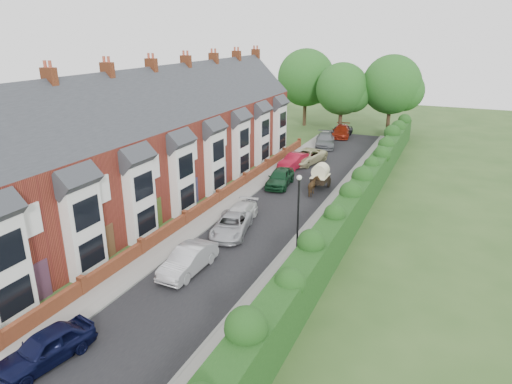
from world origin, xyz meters
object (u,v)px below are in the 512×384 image
car_navy (45,348)px  car_beige (306,156)px  car_red (295,161)px  car_black (340,131)px  horse (313,187)px  horse_cart (320,174)px  lamppost (298,205)px  car_white (239,214)px  car_green (280,178)px  car_silver_b (231,225)px  car_silver_a (188,260)px  car_grey (325,140)px

car_navy → car_beige: car_beige is taller
car_red → car_black: bearing=100.5°
horse → car_black: bearing=-87.6°
horse_cart → car_navy: bearing=-98.8°
car_beige → horse_cart: horse_cart is taller
lamppost → car_navy: bearing=-115.1°
car_white → car_green: size_ratio=0.94×
lamppost → car_silver_b: (-5.07, 1.00, -2.64)m
lamppost → car_green: bearing=115.8°
car_green → car_beige: bearing=84.6°
car_silver_b → car_red: (-1.33, 16.80, 0.07)m
car_green → car_black: (-0.08, 22.03, -0.04)m
car_silver_b → car_beige: 18.82m
car_navy → car_white: 16.58m
car_silver_a → car_grey: bearing=93.3°
car_silver_b → car_white: car_silver_b is taller
car_white → car_grey: size_ratio=0.82×
car_grey → car_red: bearing=-106.3°
car_black → horse: (3.52, -23.10, 0.00)m
car_silver_a → horse: bearing=81.3°
car_silver_a → horse_cart: size_ratio=1.42×
car_grey → horse_cart: bearing=-90.3°
car_navy → car_silver_a: (1.34, 8.95, 0.02)m
car_green → car_grey: (-0.38, 15.87, -0.02)m
car_white → horse_cart: horse_cart is taller
car_silver_b → horse: bearing=61.0°
lamppost → car_red: bearing=109.8°
car_silver_a → car_grey: car_grey is taller
car_grey → car_navy: bearing=-104.9°
car_navy → horse_cart: bearing=92.3°
car_white → car_silver_a: bearing=-91.7°
car_grey → car_beige: bearing=-103.0°
car_white → car_beige: bearing=86.5°
car_navy → car_beige: 33.35m
car_silver_a → horse: horse is taller
lamppost → car_grey: (-6.09, 27.71, -2.52)m
horse → car_white: bearing=61.6°
car_grey → car_silver_a: bearing=-102.6°
car_white → horse_cart: bearing=66.9°
car_green → horse: 3.60m
car_navy → car_red: bearing=101.2°
car_red → car_silver_b: bearing=-72.9°
car_beige → horse_cart: (3.60, -7.09, 0.54)m
car_navy → car_grey: bearing=100.7°
car_green → horse_cart: horse_cart is taller
lamppost → car_silver_a: 7.26m
lamppost → horse: lamppost is taller
car_navy → horse: horse is taller
car_red → horse: bearing=-47.0°
car_white → horse_cart: size_ratio=1.40×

